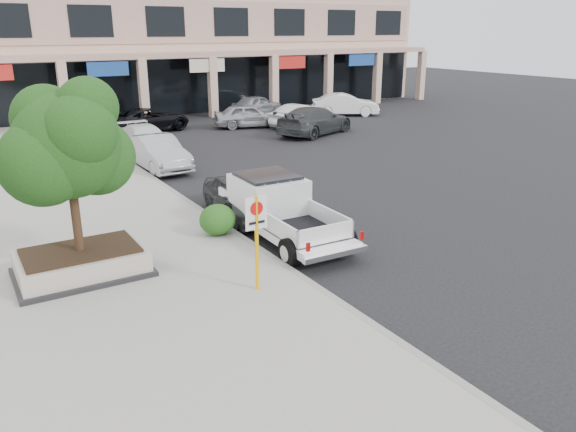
{
  "coord_description": "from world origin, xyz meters",
  "views": [
    {
      "loc": [
        -8.5,
        -10.33,
        6.04
      ],
      "look_at": [
        -1.31,
        1.5,
        1.4
      ],
      "focal_mm": 35.0,
      "sensor_mm": 36.0,
      "label": 1
    }
  ],
  "objects_px": {
    "pickup_truck": "(284,211)",
    "lot_car_c": "(315,121)",
    "curb_car_d": "(102,119)",
    "lot_car_d": "(148,120)",
    "curb_car_b": "(158,153)",
    "lot_car_b": "(302,116)",
    "curb_car_c": "(146,140)",
    "lot_car_e": "(257,105)",
    "planter_tree": "(72,145)",
    "lot_car_a": "(248,116)",
    "curb_car_a": "(241,197)",
    "lot_car_f": "(345,105)",
    "no_parking_sign": "(257,230)",
    "planter": "(82,262)"
  },
  "relations": [
    {
      "from": "planter",
      "to": "curb_car_d",
      "type": "height_order",
      "value": "curb_car_d"
    },
    {
      "from": "curb_car_c",
      "to": "lot_car_c",
      "type": "distance_m",
      "value": 10.36
    },
    {
      "from": "curb_car_b",
      "to": "lot_car_b",
      "type": "xyz_separation_m",
      "value": [
        11.62,
        6.14,
        -0.02
      ]
    },
    {
      "from": "planter_tree",
      "to": "lot_car_d",
      "type": "xyz_separation_m",
      "value": [
        8.06,
        19.78,
        -2.68
      ]
    },
    {
      "from": "curb_car_c",
      "to": "lot_car_f",
      "type": "bearing_deg",
      "value": 17.61
    },
    {
      "from": "curb_car_b",
      "to": "lot_car_c",
      "type": "bearing_deg",
      "value": 16.53
    },
    {
      "from": "lot_car_b",
      "to": "curb_car_b",
      "type": "bearing_deg",
      "value": 105.42
    },
    {
      "from": "curb_car_a",
      "to": "lot_car_e",
      "type": "bearing_deg",
      "value": 65.36
    },
    {
      "from": "planter_tree",
      "to": "lot_car_b",
      "type": "distance_m",
      "value": 23.79
    },
    {
      "from": "curb_car_d",
      "to": "lot_car_d",
      "type": "relative_size",
      "value": 0.94
    },
    {
      "from": "lot_car_a",
      "to": "no_parking_sign",
      "type": "bearing_deg",
      "value": 169.6
    },
    {
      "from": "no_parking_sign",
      "to": "lot_car_f",
      "type": "distance_m",
      "value": 29.46
    },
    {
      "from": "lot_car_c",
      "to": "no_parking_sign",
      "type": "bearing_deg",
      "value": 120.61
    },
    {
      "from": "lot_car_c",
      "to": "planter_tree",
      "type": "bearing_deg",
      "value": 108.48
    },
    {
      "from": "planter",
      "to": "curb_car_a",
      "type": "xyz_separation_m",
      "value": [
        5.67,
        2.42,
        0.21
      ]
    },
    {
      "from": "lot_car_f",
      "to": "lot_car_b",
      "type": "bearing_deg",
      "value": 145.37
    },
    {
      "from": "planter",
      "to": "lot_car_b",
      "type": "xyz_separation_m",
      "value": [
        17.17,
        16.54,
        0.26
      ]
    },
    {
      "from": "curb_car_d",
      "to": "lot_car_c",
      "type": "bearing_deg",
      "value": -31.6
    },
    {
      "from": "lot_car_c",
      "to": "lot_car_f",
      "type": "distance_m",
      "value": 8.1
    },
    {
      "from": "curb_car_d",
      "to": "lot_car_d",
      "type": "distance_m",
      "value": 3.06
    },
    {
      "from": "lot_car_a",
      "to": "planter",
      "type": "bearing_deg",
      "value": 158.72
    },
    {
      "from": "lot_car_c",
      "to": "lot_car_f",
      "type": "bearing_deg",
      "value": -71.59
    },
    {
      "from": "planter_tree",
      "to": "pickup_truck",
      "type": "relative_size",
      "value": 0.7
    },
    {
      "from": "curb_car_c",
      "to": "lot_car_e",
      "type": "xyz_separation_m",
      "value": [
        11.28,
        9.18,
        0.01
      ]
    },
    {
      "from": "curb_car_a",
      "to": "lot_car_d",
      "type": "bearing_deg",
      "value": 86.78
    },
    {
      "from": "planter",
      "to": "lot_car_e",
      "type": "distance_m",
      "value": 28.82
    },
    {
      "from": "planter_tree",
      "to": "curb_car_d",
      "type": "xyz_separation_m",
      "value": [
        5.84,
        21.89,
        -2.72
      ]
    },
    {
      "from": "planter_tree",
      "to": "lot_car_a",
      "type": "bearing_deg",
      "value": 52.15
    },
    {
      "from": "lot_car_a",
      "to": "lot_car_e",
      "type": "xyz_separation_m",
      "value": [
        3.16,
        4.72,
        -0.04
      ]
    },
    {
      "from": "planter_tree",
      "to": "pickup_truck",
      "type": "xyz_separation_m",
      "value": [
        5.71,
        -0.28,
        -2.52
      ]
    },
    {
      "from": "planter",
      "to": "no_parking_sign",
      "type": "relative_size",
      "value": 1.39
    },
    {
      "from": "curb_car_b",
      "to": "lot_car_d",
      "type": "relative_size",
      "value": 0.86
    },
    {
      "from": "curb_car_d",
      "to": "lot_car_e",
      "type": "xyz_separation_m",
      "value": [
        11.4,
        0.95,
        0.02
      ]
    },
    {
      "from": "curb_car_b",
      "to": "lot_car_d",
      "type": "height_order",
      "value": "curb_car_b"
    },
    {
      "from": "no_parking_sign",
      "to": "lot_car_c",
      "type": "distance_m",
      "value": 21.5
    },
    {
      "from": "curb_car_d",
      "to": "lot_car_d",
      "type": "xyz_separation_m",
      "value": [
        2.22,
        -2.11,
        0.05
      ]
    },
    {
      "from": "planter",
      "to": "lot_car_a",
      "type": "relative_size",
      "value": 0.73
    },
    {
      "from": "lot_car_b",
      "to": "lot_car_c",
      "type": "xyz_separation_m",
      "value": [
        -0.72,
        -2.52,
        0.09
      ]
    },
    {
      "from": "planter_tree",
      "to": "pickup_truck",
      "type": "distance_m",
      "value": 6.25
    },
    {
      "from": "curb_car_c",
      "to": "lot_car_d",
      "type": "distance_m",
      "value": 6.48
    },
    {
      "from": "planter_tree",
      "to": "curb_car_c",
      "type": "bearing_deg",
      "value": 66.42
    },
    {
      "from": "curb_car_b",
      "to": "lot_car_b",
      "type": "height_order",
      "value": "curb_car_b"
    },
    {
      "from": "lot_car_a",
      "to": "lot_car_f",
      "type": "height_order",
      "value": "lot_car_f"
    },
    {
      "from": "planter",
      "to": "lot_car_b",
      "type": "relative_size",
      "value": 0.72
    },
    {
      "from": "curb_car_d",
      "to": "lot_car_e",
      "type": "bearing_deg",
      "value": 10.62
    },
    {
      "from": "curb_car_c",
      "to": "lot_car_e",
      "type": "distance_m",
      "value": 14.55
    },
    {
      "from": "no_parking_sign",
      "to": "lot_car_e",
      "type": "height_order",
      "value": "no_parking_sign"
    },
    {
      "from": "curb_car_b",
      "to": "planter_tree",
      "type": "bearing_deg",
      "value": -119.72
    },
    {
      "from": "pickup_truck",
      "to": "lot_car_c",
      "type": "bearing_deg",
      "value": 54.59
    },
    {
      "from": "pickup_truck",
      "to": "curb_car_c",
      "type": "height_order",
      "value": "pickup_truck"
    }
  ]
}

